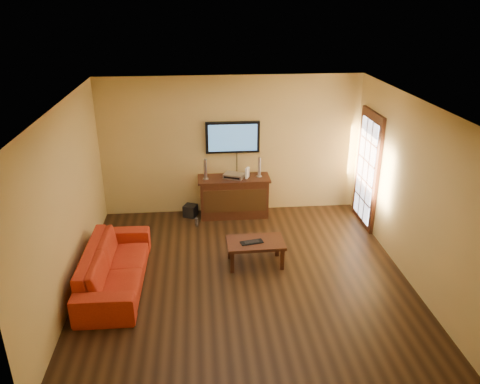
{
  "coord_description": "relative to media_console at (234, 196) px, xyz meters",
  "views": [
    {
      "loc": [
        -0.63,
        -6.14,
        4.06
      ],
      "look_at": [
        0.01,
        0.8,
        1.1
      ],
      "focal_mm": 35.0,
      "sensor_mm": 36.0,
      "label": 1
    }
  ],
  "objects": [
    {
      "name": "ground_plane",
      "position": [
        -0.03,
        -2.23,
        -0.4
      ],
      "size": [
        5.0,
        5.0,
        0.0
      ],
      "primitive_type": "plane",
      "color": "black",
      "rests_on": "ground"
    },
    {
      "name": "bottle",
      "position": [
        -0.74,
        -0.42,
        -0.32
      ],
      "size": [
        0.06,
        0.06,
        0.18
      ],
      "color": "white",
      "rests_on": "ground"
    },
    {
      "name": "sofa",
      "position": [
        -1.97,
        -2.23,
        0.02
      ],
      "size": [
        0.66,
        2.14,
        0.83
      ],
      "primitive_type": "imported",
      "rotation": [
        0.0,
        0.0,
        1.55
      ],
      "color": "#B22B13",
      "rests_on": "ground"
    },
    {
      "name": "coffee_table",
      "position": [
        0.2,
        -1.85,
        -0.05
      ],
      "size": [
        0.92,
        0.56,
        0.41
      ],
      "color": "#33170B",
      "rests_on": "ground"
    },
    {
      "name": "french_door",
      "position": [
        2.43,
        -0.53,
        0.65
      ],
      "size": [
        0.07,
        1.02,
        2.22
      ],
      "color": "#33170B",
      "rests_on": "ground"
    },
    {
      "name": "av_receiver",
      "position": [
        0.0,
        0.0,
        0.44
      ],
      "size": [
        0.44,
        0.39,
        0.08
      ],
      "primitive_type": "cube",
      "rotation": [
        0.0,
        0.0,
        -0.41
      ],
      "color": "silver",
      "rests_on": "media_console"
    },
    {
      "name": "game_console",
      "position": [
        0.26,
        -0.02,
        0.49
      ],
      "size": [
        0.1,
        0.15,
        0.2
      ],
      "primitive_type": "cube",
      "rotation": [
        0.0,
        0.0,
        -0.43
      ],
      "color": "white",
      "rests_on": "media_console"
    },
    {
      "name": "speaker_right",
      "position": [
        0.5,
        0.02,
        0.57
      ],
      "size": [
        0.1,
        0.1,
        0.38
      ],
      "color": "silver",
      "rests_on": "media_console"
    },
    {
      "name": "room_walls",
      "position": [
        -0.03,
        -1.6,
        1.29
      ],
      "size": [
        5.0,
        5.0,
        5.0
      ],
      "color": "tan",
      "rests_on": "ground"
    },
    {
      "name": "media_console",
      "position": [
        0.0,
        0.0,
        0.0
      ],
      "size": [
        1.38,
        0.53,
        0.79
      ],
      "color": "#33170B",
      "rests_on": "ground"
    },
    {
      "name": "speaker_left",
      "position": [
        -0.54,
        -0.02,
        0.58
      ],
      "size": [
        0.11,
        0.11,
        0.4
      ],
      "color": "silver",
      "rests_on": "media_console"
    },
    {
      "name": "keyboard",
      "position": [
        0.13,
        -1.89,
        0.02
      ],
      "size": [
        0.38,
        0.2,
        0.02
      ],
      "color": "black",
      "rests_on": "coffee_table"
    },
    {
      "name": "subwoofer",
      "position": [
        -0.86,
        0.03,
        -0.28
      ],
      "size": [
        0.31,
        0.31,
        0.23
      ],
      "primitive_type": "cube",
      "rotation": [
        0.0,
        0.0,
        -0.43
      ],
      "color": "black",
      "rests_on": "ground"
    },
    {
      "name": "television",
      "position": [
        -0.0,
        0.22,
        1.13
      ],
      "size": [
        1.04,
        0.08,
        0.61
      ],
      "color": "black",
      "rests_on": "ground"
    }
  ]
}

